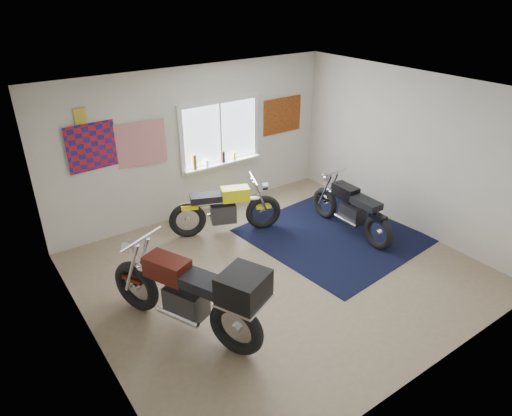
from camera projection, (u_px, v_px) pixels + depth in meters
ground at (280, 272)px, 6.93m from camera, size 5.50×5.50×0.00m
room_shell at (282, 172)px, 6.18m from camera, size 5.50×5.50×5.50m
navy_rug at (333, 235)px, 7.89m from camera, size 2.73×2.82×0.01m
window_assembly at (220, 137)px, 8.36m from camera, size 1.66×0.17×1.26m
oil_bottles at (210, 160)px, 8.33m from camera, size 0.90×0.07×0.28m
flag_display at (80, 116)px, 6.78m from camera, size 1.60×0.10×1.17m
triumph_poster at (282, 115)px, 9.03m from camera, size 0.90×0.03×0.70m
yellow_triumph at (225, 210)px, 7.82m from camera, size 1.86×0.88×0.99m
black_chrome_bike at (351, 210)px, 7.83m from camera, size 0.58×1.89×0.97m
maroon_tourer at (194, 294)px, 5.45m from camera, size 1.25×2.21×1.17m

